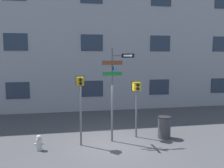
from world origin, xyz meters
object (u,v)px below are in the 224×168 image
object	(u,v)px
pedestrian_signal_right	(137,93)
trash_bin	(164,127)
street_sign_pole	(114,85)
fire_hydrant	(39,143)
pedestrian_signal_left	(80,93)

from	to	relation	value
pedestrian_signal_right	trash_bin	size ratio (longest dim) A/B	2.60
street_sign_pole	trash_bin	size ratio (longest dim) A/B	4.10
fire_hydrant	street_sign_pole	bearing A→B (deg)	8.95
street_sign_pole	pedestrian_signal_right	distance (m)	1.25
pedestrian_signal_left	pedestrian_signal_right	bearing A→B (deg)	13.09
pedestrian_signal_left	pedestrian_signal_right	size ratio (longest dim) A/B	1.12
street_sign_pole	pedestrian_signal_right	xyz separation A→B (m)	(1.12, 0.35, -0.43)
pedestrian_signal_left	pedestrian_signal_right	xyz separation A→B (m)	(2.58, 0.60, -0.17)
street_sign_pole	trash_bin	xyz separation A→B (m)	(2.35, -0.02, -1.98)
street_sign_pole	pedestrian_signal_left	xyz separation A→B (m)	(-1.46, -0.25, -0.26)
pedestrian_signal_left	trash_bin	world-z (taller)	pedestrian_signal_left
pedestrian_signal_right	fire_hydrant	xyz separation A→B (m)	(-4.26, -0.85, -1.75)
street_sign_pole	fire_hydrant	world-z (taller)	street_sign_pole
street_sign_pole	pedestrian_signal_left	size ratio (longest dim) A/B	1.40
pedestrian_signal_right	trash_bin	xyz separation A→B (m)	(1.22, -0.37, -1.55)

